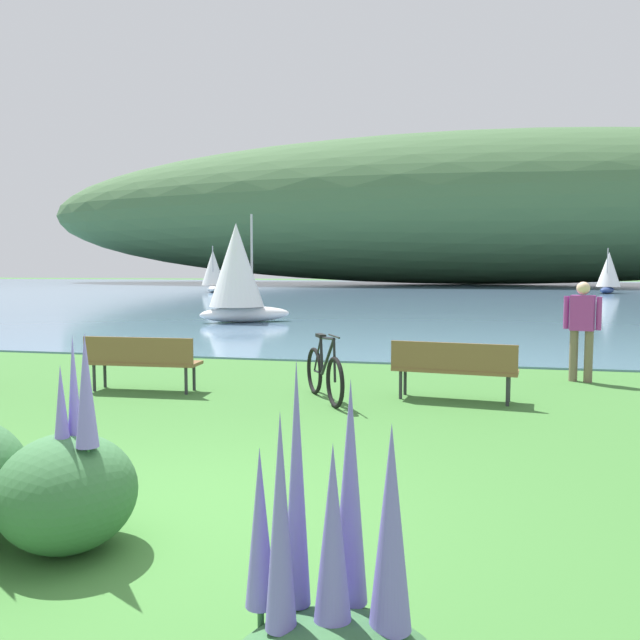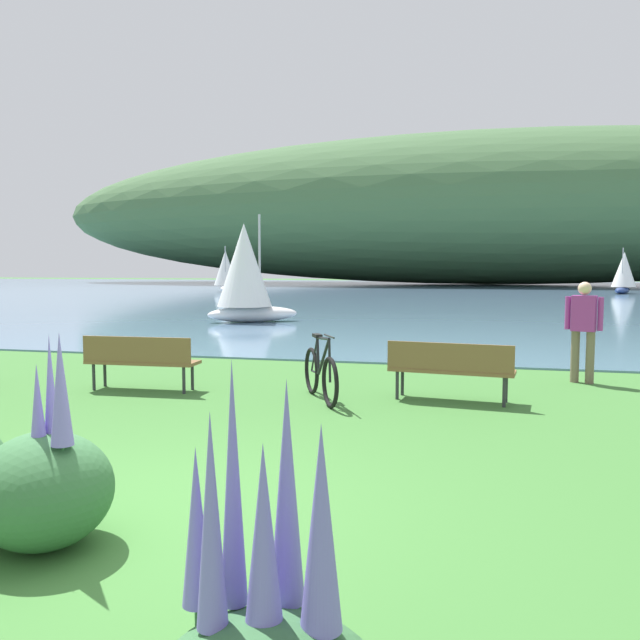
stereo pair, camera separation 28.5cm
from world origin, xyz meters
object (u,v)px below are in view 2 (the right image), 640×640
(park_bench_further_along, at_px, (140,358))
(sailboat_toward_hillside, at_px, (226,270))
(park_bench_near_camera, at_px, (450,366))
(sailboat_nearest_to_shore, at_px, (624,272))
(bicycle_leaning_near_bench, at_px, (320,374))
(person_at_shoreline, at_px, (584,325))
(sailboat_mid_bay, at_px, (245,272))

(park_bench_further_along, xyz_separation_m, sailboat_toward_hillside, (-13.74, 37.46, 1.18))
(park_bench_near_camera, bearing_deg, sailboat_nearest_to_shore, 75.40)
(bicycle_leaning_near_bench, height_order, sailboat_nearest_to_shore, sailboat_nearest_to_shore)
(park_bench_further_along, bearing_deg, sailboat_nearest_to_shore, 69.46)
(person_at_shoreline, bearing_deg, bicycle_leaning_near_bench, -148.16)
(person_at_shoreline, distance_m, sailboat_mid_bay, 13.57)
(bicycle_leaning_near_bench, distance_m, person_at_shoreline, 4.70)
(park_bench_further_along, relative_size, sailboat_toward_hillside, 0.51)
(park_bench_near_camera, bearing_deg, bicycle_leaning_near_bench, -169.27)
(park_bench_near_camera, xyz_separation_m, park_bench_further_along, (-4.79, -0.31, 0.00))
(park_bench_near_camera, relative_size, sailboat_nearest_to_shore, 0.56)
(person_at_shoreline, relative_size, sailboat_nearest_to_shore, 0.52)
(park_bench_further_along, bearing_deg, person_at_shoreline, 19.33)
(park_bench_near_camera, height_order, park_bench_further_along, same)
(sailboat_nearest_to_shore, relative_size, sailboat_toward_hillside, 0.94)
(sailboat_mid_bay, xyz_separation_m, sailboat_toward_hillside, (-11.06, 25.47, -0.10))
(bicycle_leaning_near_bench, bearing_deg, person_at_shoreline, 31.84)
(park_bench_further_along, xyz_separation_m, bicycle_leaning_near_bench, (2.94, -0.04, -0.12))
(person_at_shoreline, distance_m, sailboat_toward_hillside, 40.67)
(sailboat_mid_bay, bearing_deg, sailboat_nearest_to_shore, 58.24)
(park_bench_near_camera, distance_m, sailboat_mid_bay, 13.92)
(park_bench_further_along, bearing_deg, sailboat_toward_hillside, 110.14)
(bicycle_leaning_near_bench, height_order, sailboat_toward_hillside, sailboat_toward_hillside)
(person_at_shoreline, xyz_separation_m, sailboat_nearest_to_shore, (8.57, 38.89, 0.62))
(sailboat_toward_hillside, bearing_deg, sailboat_nearest_to_shore, 7.51)
(person_at_shoreline, bearing_deg, sailboat_nearest_to_shore, 77.57)
(sailboat_toward_hillside, bearing_deg, park_bench_near_camera, -63.49)
(person_at_shoreline, height_order, sailboat_toward_hillside, sailboat_toward_hillside)
(park_bench_near_camera, relative_size, person_at_shoreline, 1.08)
(park_bench_near_camera, bearing_deg, sailboat_mid_bay, 122.58)
(park_bench_further_along, distance_m, sailboat_nearest_to_shore, 44.13)
(person_at_shoreline, height_order, sailboat_mid_bay, sailboat_mid_bay)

